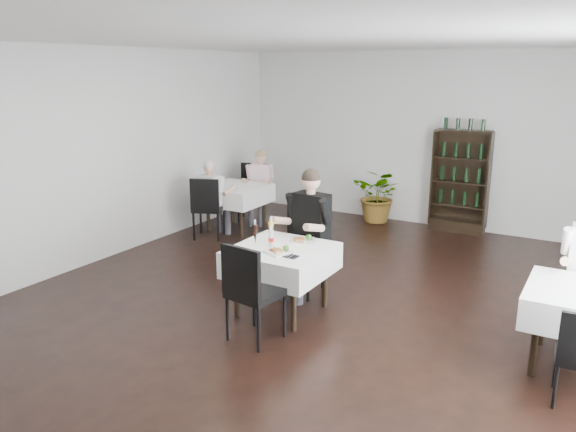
% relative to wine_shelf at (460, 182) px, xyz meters
% --- Properties ---
extents(room_shell, '(9.00, 9.00, 9.00)m').
position_rel_wine_shelf_xyz_m(room_shell, '(-0.60, -4.31, 0.65)').
color(room_shell, black).
rests_on(room_shell, ground).
extents(wine_shelf, '(0.90, 0.28, 1.75)m').
position_rel_wine_shelf_xyz_m(wine_shelf, '(0.00, 0.00, 0.00)').
color(wine_shelf, black).
rests_on(wine_shelf, ground).
extents(main_table, '(1.03, 1.03, 0.77)m').
position_rel_wine_shelf_xyz_m(main_table, '(-0.90, -4.31, -0.23)').
color(main_table, black).
rests_on(main_table, ground).
extents(left_table, '(0.98, 0.98, 0.77)m').
position_rel_wine_shelf_xyz_m(left_table, '(-3.30, -1.81, -0.23)').
color(left_table, black).
rests_on(left_table, ground).
extents(potted_tree, '(0.95, 0.84, 0.98)m').
position_rel_wine_shelf_xyz_m(potted_tree, '(-1.37, -0.11, -0.36)').
color(potted_tree, '#28531C').
rests_on(potted_tree, ground).
extents(main_chair_far, '(0.56, 0.57, 1.16)m').
position_rel_wine_shelf_xyz_m(main_chair_far, '(-1.03, -3.60, -0.19)').
color(main_chair_far, black).
rests_on(main_chair_far, ground).
extents(main_chair_near, '(0.53, 0.54, 1.04)m').
position_rel_wine_shelf_xyz_m(main_chair_near, '(-0.80, -5.10, -0.25)').
color(main_chair_near, black).
rests_on(main_chair_near, ground).
extents(left_chair_far, '(0.61, 0.61, 1.02)m').
position_rel_wine_shelf_xyz_m(left_chair_far, '(-3.45, -1.08, -0.26)').
color(left_chair_far, black).
rests_on(left_chair_far, ground).
extents(left_chair_near, '(0.61, 0.61, 1.02)m').
position_rel_wine_shelf_xyz_m(left_chair_near, '(-3.39, -2.49, -0.27)').
color(left_chair_near, black).
rests_on(left_chair_near, ground).
extents(diner_main, '(0.62, 0.64, 1.55)m').
position_rel_wine_shelf_xyz_m(diner_main, '(-0.91, -3.71, 0.06)').
color(diner_main, '#3A3A41').
rests_on(diner_main, ground).
extents(diner_left_far, '(0.55, 0.58, 1.31)m').
position_rel_wine_shelf_xyz_m(diner_left_far, '(-3.18, -1.24, -0.09)').
color(diner_left_far, '#3A3A41').
rests_on(diner_left_far, ground).
extents(diner_left_near, '(0.50, 0.50, 1.29)m').
position_rel_wine_shelf_xyz_m(diner_left_near, '(-3.36, -2.36, -0.10)').
color(diner_left_near, '#3A3A41').
rests_on(diner_left_near, ground).
extents(plate_far, '(0.37, 0.37, 0.09)m').
position_rel_wine_shelf_xyz_m(plate_far, '(-0.80, -4.02, -0.06)').
color(plate_far, white).
rests_on(plate_far, main_table).
extents(plate_near, '(0.35, 0.35, 0.08)m').
position_rel_wine_shelf_xyz_m(plate_near, '(-0.82, -4.49, -0.06)').
color(plate_near, white).
rests_on(plate_near, main_table).
extents(pilsner_dark, '(0.07, 0.07, 0.29)m').
position_rel_wine_shelf_xyz_m(pilsner_dark, '(-1.22, -4.36, 0.04)').
color(pilsner_dark, black).
rests_on(pilsner_dark, main_table).
extents(pilsner_lager, '(0.07, 0.07, 0.30)m').
position_rel_wine_shelf_xyz_m(pilsner_lager, '(-1.11, -4.19, 0.05)').
color(pilsner_lager, gold).
rests_on(pilsner_lager, main_table).
extents(coke_bottle, '(0.06, 0.06, 0.24)m').
position_rel_wine_shelf_xyz_m(coke_bottle, '(-1.01, -4.35, 0.02)').
color(coke_bottle, silver).
rests_on(coke_bottle, main_table).
extents(napkin_cutlery, '(0.16, 0.18, 0.02)m').
position_rel_wine_shelf_xyz_m(napkin_cutlery, '(-0.65, -4.54, -0.07)').
color(napkin_cutlery, black).
rests_on(napkin_cutlery, main_table).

